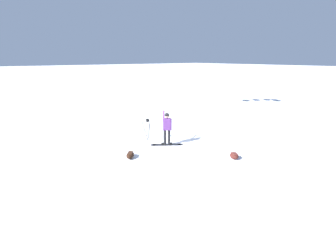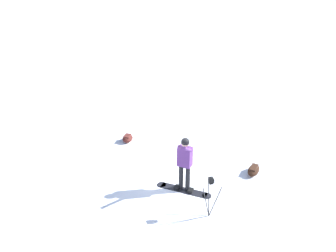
{
  "view_description": "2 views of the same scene",
  "coord_description": "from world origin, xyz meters",
  "px_view_note": "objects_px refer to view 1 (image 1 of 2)",
  "views": [
    {
      "loc": [
        8.41,
        9.62,
        4.56
      ],
      "look_at": [
        0.54,
        -0.15,
        1.14
      ],
      "focal_mm": 26.99,
      "sensor_mm": 36.0,
      "label": 1
    },
    {
      "loc": [
        -2.12,
        -8.78,
        6.5
      ],
      "look_at": [
        -0.29,
        -1.24,
        2.66
      ],
      "focal_mm": 37.6,
      "sensor_mm": 36.0,
      "label": 2
    }
  ],
  "objects_px": {
    "gear_bag_small": "(234,156)",
    "camera_tripod": "(148,125)",
    "snowboarder": "(167,125)",
    "snowboard": "(167,144)",
    "gear_bag_large": "(130,155)"
  },
  "relations": [
    {
      "from": "gear_bag_small",
      "to": "camera_tripod",
      "type": "bearing_deg",
      "value": -71.42
    },
    {
      "from": "snowboarder",
      "to": "snowboard",
      "type": "distance_m",
      "value": 1.07
    },
    {
      "from": "snowboard",
      "to": "gear_bag_large",
      "type": "bearing_deg",
      "value": 7.81
    },
    {
      "from": "snowboarder",
      "to": "gear_bag_large",
      "type": "xyz_separation_m",
      "value": [
        2.44,
        0.3,
        -0.95
      ]
    },
    {
      "from": "snowboard",
      "to": "camera_tripod",
      "type": "bearing_deg",
      "value": -74.46
    },
    {
      "from": "gear_bag_large",
      "to": "camera_tripod",
      "type": "bearing_deg",
      "value": -142.51
    },
    {
      "from": "camera_tripod",
      "to": "snowboarder",
      "type": "bearing_deg",
      "value": 104.28
    },
    {
      "from": "gear_bag_large",
      "to": "snowboard",
      "type": "bearing_deg",
      "value": -172.19
    },
    {
      "from": "snowboarder",
      "to": "snowboard",
      "type": "bearing_deg",
      "value": -115.67
    },
    {
      "from": "gear_bag_large",
      "to": "camera_tripod",
      "type": "relative_size",
      "value": 0.6
    },
    {
      "from": "snowboard",
      "to": "gear_bag_large",
      "type": "relative_size",
      "value": 1.95
    },
    {
      "from": "snowboarder",
      "to": "snowboard",
      "type": "xyz_separation_m",
      "value": [
        -0.02,
        -0.04,
        -1.07
      ]
    },
    {
      "from": "camera_tripod",
      "to": "gear_bag_small",
      "type": "bearing_deg",
      "value": 108.58
    },
    {
      "from": "camera_tripod",
      "to": "gear_bag_large",
      "type": "bearing_deg",
      "value": 37.49
    },
    {
      "from": "snowboarder",
      "to": "camera_tripod",
      "type": "distance_m",
      "value": 1.37
    }
  ]
}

